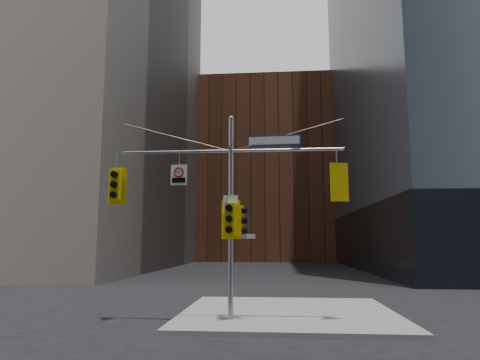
% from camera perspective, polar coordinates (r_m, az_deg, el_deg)
% --- Properties ---
extents(ground, '(160.00, 160.00, 0.00)m').
position_cam_1_polar(ground, '(13.35, -2.24, -20.15)').
color(ground, black).
rests_on(ground, ground).
extents(sidewalk_corner, '(8.00, 8.00, 0.15)m').
position_cam_1_polar(sidewalk_corner, '(17.18, 6.44, -17.20)').
color(sidewalk_corner, gray).
rests_on(sidewalk_corner, ground).
extents(brick_midrise, '(26.00, 20.00, 28.00)m').
position_cam_1_polar(brick_midrise, '(71.88, 3.53, 0.69)').
color(brick_midrise, brown).
rests_on(brick_midrise, ground).
extents(signal_assembly, '(8.00, 0.80, 7.30)m').
position_cam_1_polar(signal_assembly, '(15.14, -1.22, -1.96)').
color(signal_assembly, gray).
rests_on(signal_assembly, ground).
extents(traffic_light_west_arm, '(0.65, 0.52, 1.37)m').
position_cam_1_polar(traffic_light_west_arm, '(16.20, -16.24, -0.68)').
color(traffic_light_west_arm, '#DFBC0B').
rests_on(traffic_light_west_arm, ground).
extents(traffic_light_east_arm, '(0.64, 0.57, 1.34)m').
position_cam_1_polar(traffic_light_east_arm, '(15.26, 12.87, -0.35)').
color(traffic_light_east_arm, '#DFBC0B').
rests_on(traffic_light_east_arm, ground).
extents(traffic_light_pole_side, '(0.45, 0.39, 1.06)m').
position_cam_1_polar(traffic_light_pole_side, '(15.04, 0.00, -5.43)').
color(traffic_light_pole_side, '#DFBC0B').
rests_on(traffic_light_pole_side, ground).
extents(traffic_light_pole_front, '(0.65, 0.52, 1.36)m').
position_cam_1_polar(traffic_light_pole_front, '(14.81, -1.34, -5.25)').
color(traffic_light_pole_front, '#DFBC0B').
rests_on(traffic_light_pole_front, ground).
extents(street_sign_blade, '(1.92, 0.16, 0.37)m').
position_cam_1_polar(street_sign_blade, '(15.40, 4.55, 5.26)').
color(street_sign_blade, '#112C9F').
rests_on(street_sign_blade, ground).
extents(regulatory_sign_arm, '(0.60, 0.09, 0.75)m').
position_cam_1_polar(regulatory_sign_arm, '(15.54, -8.16, 0.78)').
color(regulatory_sign_arm, silver).
rests_on(regulatory_sign_arm, ground).
extents(regulatory_sign_pole, '(0.52, 0.06, 0.67)m').
position_cam_1_polar(regulatory_sign_pole, '(14.99, -1.27, -3.41)').
color(regulatory_sign_pole, silver).
rests_on(regulatory_sign_pole, ground).
extents(street_blade_ew, '(0.81, 0.05, 0.16)m').
position_cam_1_polar(street_blade_ew, '(15.02, 0.49, -7.52)').
color(street_blade_ew, silver).
rests_on(street_blade_ew, ground).
extents(street_blade_ns, '(0.08, 0.80, 0.16)m').
position_cam_1_polar(street_blade_ns, '(15.50, -1.05, -7.74)').
color(street_blade_ns, '#145926').
rests_on(street_blade_ns, ground).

